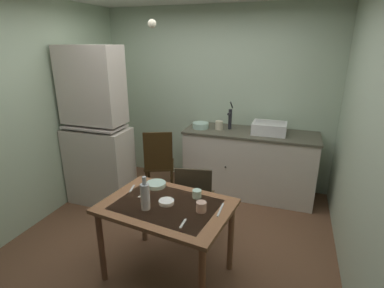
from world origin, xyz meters
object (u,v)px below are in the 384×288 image
(teacup_mint, at_px, (197,194))
(glass_bottle, at_px, (145,196))
(dining_table, at_px, (167,214))
(sink_basin, at_px, (269,128))
(serving_bowl_wide, at_px, (166,202))
(hutch_cabinet, at_px, (97,134))
(hand_pump, at_px, (230,117))
(mixing_bowl_counter, at_px, (201,125))
(chair_by_counter, at_px, (159,163))
(chair_far_side, at_px, (195,199))

(teacup_mint, distance_m, glass_bottle, 0.49)
(dining_table, xyz_separation_m, glass_bottle, (-0.14, -0.12, 0.22))
(dining_table, bearing_deg, sink_basin, 69.70)
(serving_bowl_wide, bearing_deg, hutch_cabinet, 145.22)
(sink_basin, height_order, serving_bowl_wide, sink_basin)
(hand_pump, relative_size, serving_bowl_wide, 2.87)
(mixing_bowl_counter, bearing_deg, dining_table, -81.90)
(glass_bottle, bearing_deg, chair_by_counter, 111.24)
(hutch_cabinet, relative_size, chair_by_counter, 2.08)
(hutch_cabinet, bearing_deg, chair_far_side, -14.24)
(teacup_mint, bearing_deg, dining_table, -135.79)
(mixing_bowl_counter, bearing_deg, glass_bottle, -86.42)
(mixing_bowl_counter, bearing_deg, chair_by_counter, -132.98)
(dining_table, relative_size, chair_by_counter, 1.21)
(chair_far_side, distance_m, glass_bottle, 0.86)
(chair_by_counter, distance_m, serving_bowl_wide, 1.51)
(sink_basin, relative_size, dining_table, 0.37)
(hutch_cabinet, distance_m, chair_by_counter, 0.90)
(sink_basin, xyz_separation_m, chair_far_side, (-0.63, -1.24, -0.53))
(mixing_bowl_counter, relative_size, chair_far_side, 0.26)
(mixing_bowl_counter, distance_m, chair_by_counter, 0.79)
(chair_far_side, height_order, glass_bottle, glass_bottle)
(sink_basin, height_order, mixing_bowl_counter, sink_basin)
(dining_table, bearing_deg, hutch_cabinet, 144.94)
(hand_pump, relative_size, chair_far_side, 0.44)
(chair_by_counter, xyz_separation_m, serving_bowl_wide, (0.70, -1.32, 0.24))
(hutch_cabinet, xyz_separation_m, serving_bowl_wide, (1.41, -0.98, -0.20))
(chair_far_side, bearing_deg, serving_bowl_wide, -95.48)
(dining_table, bearing_deg, serving_bowl_wide, 108.56)
(hutch_cabinet, bearing_deg, mixing_bowl_counter, 35.20)
(sink_basin, bearing_deg, mixing_bowl_counter, -176.97)
(hutch_cabinet, distance_m, dining_table, 1.76)
(hutch_cabinet, height_order, chair_far_side, hutch_cabinet)
(sink_basin, relative_size, hand_pump, 1.13)
(chair_by_counter, bearing_deg, hand_pump, 34.14)
(chair_far_side, distance_m, teacup_mint, 0.54)
(hutch_cabinet, xyz_separation_m, chair_far_side, (1.47, -0.37, -0.49))
(hutch_cabinet, height_order, teacup_mint, hutch_cabinet)
(serving_bowl_wide, bearing_deg, chair_by_counter, 117.88)
(chair_far_side, distance_m, chair_by_counter, 1.04)
(hutch_cabinet, relative_size, glass_bottle, 6.87)
(hand_pump, bearing_deg, dining_table, -94.26)
(hutch_cabinet, distance_m, teacup_mint, 1.82)
(hand_pump, height_order, chair_by_counter, hand_pump)
(sink_basin, bearing_deg, glass_bottle, -112.58)
(hand_pump, relative_size, glass_bottle, 1.30)
(serving_bowl_wide, bearing_deg, mixing_bowl_counter, 98.02)
(mixing_bowl_counter, relative_size, glass_bottle, 0.76)
(sink_basin, distance_m, glass_bottle, 2.15)
(hand_pump, distance_m, glass_bottle, 2.06)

